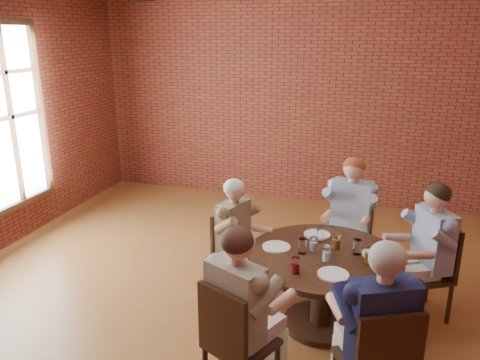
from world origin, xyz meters
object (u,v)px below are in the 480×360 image
(dining_table, at_px, (323,276))
(diner_c, at_px, (238,240))
(diner_a, at_px, (426,252))
(chair_b, at_px, (350,230))
(diner_d, at_px, (241,313))
(smartphone, at_px, (352,286))
(chair_a, at_px, (432,267))
(diner_e, at_px, (376,333))
(diner_b, at_px, (349,219))
(chair_d, at_px, (233,339))
(chair_c, at_px, (231,251))

(dining_table, height_order, diner_c, diner_c)
(diner_a, distance_m, chair_b, 1.03)
(chair_b, distance_m, diner_d, 2.28)
(diner_d, bearing_deg, smartphone, -120.14)
(chair_a, height_order, diner_e, diner_e)
(dining_table, xyz_separation_m, chair_a, (0.98, 0.51, -0.02))
(diner_d, height_order, diner_e, diner_e)
(chair_b, relative_size, diner_d, 0.70)
(chair_b, xyz_separation_m, diner_b, (-0.01, -0.09, 0.17))
(dining_table, height_order, smartphone, smartphone)
(chair_a, relative_size, chair_b, 0.98)
(diner_b, bearing_deg, diner_d, -98.82)
(diner_d, xyz_separation_m, smartphone, (0.76, 0.52, 0.06))
(chair_b, xyz_separation_m, smartphone, (0.11, -1.66, 0.24))
(diner_c, distance_m, diner_e, 1.90)
(diner_c, relative_size, diner_e, 0.91)
(dining_table, relative_size, diner_b, 1.01)
(chair_b, height_order, chair_d, chair_d)
(diner_a, relative_size, diner_b, 0.98)
(dining_table, relative_size, chair_a, 1.48)
(chair_d, distance_m, smartphone, 1.03)
(dining_table, bearing_deg, diner_d, -115.46)
(chair_a, height_order, smartphone, chair_a)
(chair_d, bearing_deg, chair_c, -46.71)
(chair_b, height_order, smartphone, chair_b)
(diner_c, bearing_deg, chair_b, -33.01)
(chair_b, xyz_separation_m, chair_d, (-0.69, -2.26, 0.00))
(diner_b, bearing_deg, diner_e, -73.11)
(diner_a, relative_size, smartphone, 10.67)
(chair_a, relative_size, chair_c, 1.04)
(dining_table, bearing_deg, diner_a, 27.41)
(diner_c, bearing_deg, diner_e, -114.76)
(chair_d, height_order, diner_d, diner_d)
(diner_e, bearing_deg, dining_table, -90.00)
(chair_c, bearing_deg, dining_table, -90.00)
(diner_a, distance_m, diner_b, 0.96)
(chair_a, xyz_separation_m, diner_b, (-0.83, 0.56, 0.18))
(chair_a, distance_m, diner_c, 1.91)
(chair_c, height_order, diner_c, diner_c)
(chair_b, xyz_separation_m, diner_e, (0.30, -2.16, 0.18))
(diner_b, relative_size, diner_e, 0.99)
(chair_b, height_order, diner_e, diner_e)
(diner_b, distance_m, diner_c, 1.31)
(diner_b, bearing_deg, dining_table, -90.00)
(diner_c, height_order, smartphone, diner_c)
(diner_a, relative_size, diner_c, 1.06)
(chair_b, distance_m, diner_c, 1.38)
(chair_a, bearing_deg, dining_table, -90.00)
(chair_a, relative_size, diner_b, 0.69)
(smartphone, bearing_deg, diner_c, 149.67)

